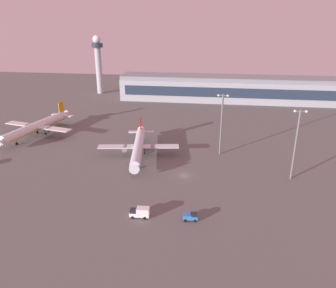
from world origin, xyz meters
name	(u,v)px	position (x,y,z in m)	size (l,w,h in m)	color
ground_plane	(184,175)	(0.00, 0.00, 0.00)	(416.00, 416.00, 0.00)	#605E5B
terminal_building	(259,90)	(39.33, 116.10, 8.09)	(184.49, 22.40, 16.40)	#9EA3AD
control_tower	(98,60)	(-73.99, 126.88, 23.64)	(8.00, 8.00, 41.07)	#A8A8B2
airplane_taxiway_distant	(138,147)	(-20.23, 15.20, 4.13)	(33.23, 42.53, 10.93)	silver
airplane_near_gate	(37,126)	(-73.72, 33.11, 4.52)	(36.19, 46.17, 11.96)	silver
baggage_tractor	(191,217)	(4.22, -27.56, 1.18)	(4.34, 2.44, 2.25)	#3372BF
catering_truck	(140,212)	(-10.22, -27.96, 1.58)	(5.72, 2.55, 3.05)	white
apron_light_east	(222,121)	(12.79, 21.94, 14.52)	(4.80, 0.90, 25.37)	slate
apron_light_central	(296,140)	(37.55, 2.68, 14.49)	(4.80, 0.90, 25.32)	slate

